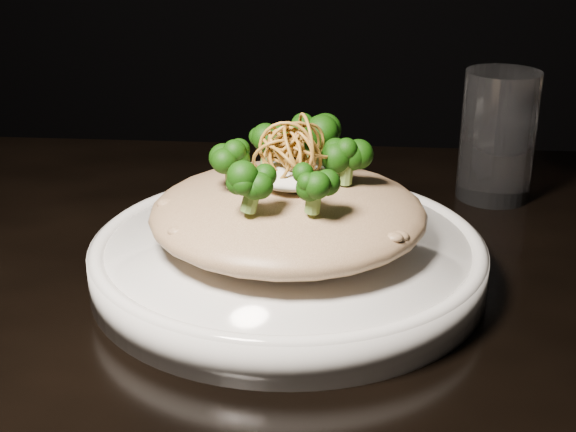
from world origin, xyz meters
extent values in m
cube|color=black|center=(0.00, 0.00, 0.73)|extent=(1.10, 0.80, 0.04)
cylinder|color=black|center=(-0.48, 0.33, 0.35)|extent=(0.05, 0.05, 0.71)
cylinder|color=silver|center=(-0.09, 0.04, 0.77)|extent=(0.31, 0.31, 0.03)
ellipsoid|color=brown|center=(-0.09, 0.05, 0.81)|extent=(0.22, 0.22, 0.05)
ellipsoid|color=white|center=(-0.09, 0.04, 0.84)|extent=(0.06, 0.06, 0.02)
cylinder|color=silver|center=(0.10, 0.24, 0.81)|extent=(0.09, 0.09, 0.13)
camera|label=1|loc=(-0.05, -0.54, 1.05)|focal=50.00mm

